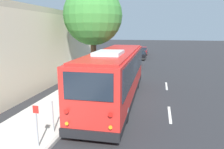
# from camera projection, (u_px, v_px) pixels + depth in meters

# --- Properties ---
(ground_plane) EXTENTS (160.00, 160.00, 0.00)m
(ground_plane) POSITION_uv_depth(u_px,v_px,m) (124.00, 101.00, 13.52)
(ground_plane) COLOR #28282B
(sidewalk_slab) EXTENTS (80.00, 3.03, 0.15)m
(sidewalk_slab) POSITION_uv_depth(u_px,v_px,m) (72.00, 97.00, 14.22)
(sidewalk_slab) COLOR beige
(sidewalk_slab) RESTS_ON ground
(curb_strip) EXTENTS (80.00, 0.14, 0.15)m
(curb_strip) POSITION_uv_depth(u_px,v_px,m) (95.00, 98.00, 13.89)
(curb_strip) COLOR #AAA69D
(curb_strip) RESTS_ON ground
(shuttle_bus) EXTENTS (11.32, 2.72, 3.28)m
(shuttle_bus) POSITION_uv_depth(u_px,v_px,m) (116.00, 73.00, 13.29)
(shuttle_bus) COLOR red
(shuttle_bus) RESTS_ON ground
(parked_sedan_gray) EXTENTS (4.74, 2.05, 1.27)m
(parked_sedan_gray) POSITION_uv_depth(u_px,v_px,m) (134.00, 62.00, 25.81)
(parked_sedan_gray) COLOR slate
(parked_sedan_gray) RESTS_ON ground
(parked_sedan_black) EXTENTS (4.60, 1.79, 1.32)m
(parked_sedan_black) POSITION_uv_depth(u_px,v_px,m) (140.00, 55.00, 32.92)
(parked_sedan_black) COLOR black
(parked_sedan_black) RESTS_ON ground
(parked_sedan_maroon) EXTENTS (4.46, 1.85, 1.33)m
(parked_sedan_maroon) POSITION_uv_depth(u_px,v_px,m) (142.00, 51.00, 38.64)
(parked_sedan_maroon) COLOR maroon
(parked_sedan_maroon) RESTS_ON ground
(street_tree) EXTENTS (4.67, 4.67, 8.33)m
(street_tree) POSITION_uv_depth(u_px,v_px,m) (93.00, 12.00, 17.29)
(street_tree) COLOR brown
(street_tree) RESTS_ON sidewalk_slab
(sign_post_near) EXTENTS (0.06, 0.22, 1.58)m
(sign_post_near) POSITION_uv_depth(u_px,v_px,m) (37.00, 126.00, 7.86)
(sign_post_near) COLOR gray
(sign_post_near) RESTS_ON sidewalk_slab
(sign_post_far) EXTENTS (0.06, 0.06, 1.35)m
(sign_post_far) POSITION_uv_depth(u_px,v_px,m) (53.00, 117.00, 9.05)
(sign_post_far) COLOR gray
(sign_post_far) RESTS_ON sidewalk_slab
(fire_hydrant) EXTENTS (0.22, 0.22, 0.81)m
(fire_hydrant) POSITION_uv_depth(u_px,v_px,m) (111.00, 71.00, 20.41)
(fire_hydrant) COLOR red
(fire_hydrant) RESTS_ON sidewalk_slab
(lane_stripe_mid) EXTENTS (2.40, 0.14, 0.01)m
(lane_stripe_mid) POSITION_uv_depth(u_px,v_px,m) (170.00, 114.00, 11.43)
(lane_stripe_mid) COLOR silver
(lane_stripe_mid) RESTS_ON ground
(lane_stripe_ahead) EXTENTS (2.40, 0.14, 0.01)m
(lane_stripe_ahead) POSITION_uv_depth(u_px,v_px,m) (166.00, 86.00, 17.17)
(lane_stripe_ahead) COLOR silver
(lane_stripe_ahead) RESTS_ON ground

